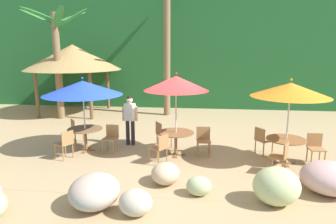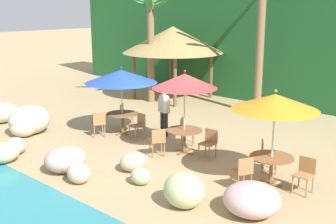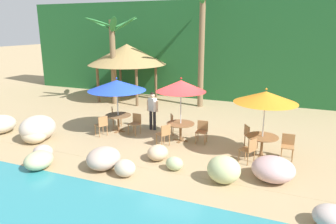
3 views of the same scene
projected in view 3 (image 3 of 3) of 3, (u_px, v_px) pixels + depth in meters
ground_plane at (175, 142)px, 12.50m from camera, size 120.00×120.00×0.00m
terrace_deck at (175, 142)px, 12.50m from camera, size 18.00×5.20×0.01m
foliage_backdrop at (227, 50)px, 19.74m from camera, size 28.00×2.40×6.00m
rock_seawall at (71, 143)px, 11.33m from camera, size 14.34×3.29×1.01m
umbrella_blue at (117, 85)px, 13.27m from camera, size 2.47×2.47×2.38m
dining_table_blue at (118, 118)px, 13.64m from camera, size 1.10×1.10×0.74m
chair_blue_seaward at (135, 122)px, 13.33m from camera, size 0.47×0.48×0.87m
chair_blue_inland at (115, 115)px, 14.44m from camera, size 0.59×0.59×0.87m
chair_blue_left at (102, 124)px, 13.07m from camera, size 0.57×0.57×0.87m
umbrella_red at (181, 86)px, 12.05m from camera, size 1.94×1.94×2.57m
dining_table_red at (181, 126)px, 12.47m from camera, size 1.10×1.10×0.74m
chair_red_seaward at (202, 130)px, 12.32m from camera, size 0.45×0.46×0.87m
chair_red_inland at (174, 123)px, 13.29m from camera, size 0.59×0.58×0.87m
chair_red_left at (164, 133)px, 11.95m from camera, size 0.59×0.58×0.87m
umbrella_orange at (266, 97)px, 10.59m from camera, size 2.14×2.14×2.45m
dining_table_orange at (262, 140)px, 10.99m from camera, size 1.10×1.10×0.74m
chair_orange_seaward at (288, 145)px, 10.80m from camera, size 0.43×0.44×0.87m
chair_orange_inland at (249, 135)px, 11.81m from camera, size 0.59×0.58×0.87m
chair_orange_left at (249, 149)px, 10.42m from camera, size 0.57×0.57×0.87m
palm_tree_nearest at (113, 45)px, 17.89m from camera, size 3.07×2.92×5.00m
palm_tree_second at (202, 33)px, 17.08m from camera, size 2.93×3.00×6.41m
palapa_hut at (127, 54)px, 19.15m from camera, size 4.78×4.78×3.43m
waiter_in_white at (153, 108)px, 13.75m from camera, size 0.52×0.30×1.70m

